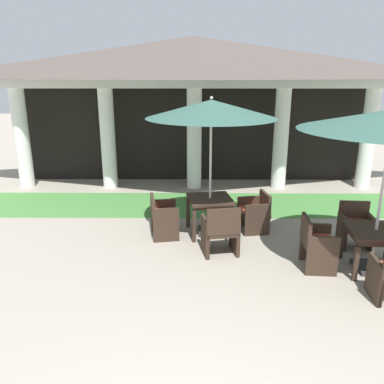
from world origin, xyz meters
name	(u,v)px	position (x,y,z in m)	size (l,w,h in m)	color
background_pavilion	(194,72)	(0.00, 9.39, 3.17)	(10.80, 3.15, 4.05)	white
lawn_strip	(194,204)	(0.00, 7.73, 0.00)	(12.60, 1.90, 0.01)	#47843D
patio_table_near_foreground	(210,203)	(0.33, 5.95, 0.65)	(0.97, 0.97, 0.76)	#38281E
patio_umbrella_near_foreground	(211,110)	(0.33, 5.95, 2.48)	(2.48, 2.48, 2.73)	#2D2D2D
patio_chair_near_foreground_west	(163,216)	(-0.60, 5.79, 0.42)	(0.61, 0.69, 0.83)	#38281E
patio_chair_near_foreground_east	(255,212)	(1.26, 6.11, 0.40)	(0.63, 0.67, 0.81)	#38281E
patio_chair_near_foreground_south	(221,231)	(0.49, 5.01, 0.43)	(0.69, 0.64, 0.93)	#38281E
patio_table_mid_left	(375,235)	(2.97, 4.43, 0.61)	(0.92, 0.92, 0.72)	#38281E
patio_chair_mid_left_north	(356,226)	(3.03, 5.35, 0.40)	(0.61, 0.55, 0.83)	#38281E
patio_chair_mid_left_west	(317,244)	(2.05, 4.50, 0.43)	(0.55, 0.65, 0.88)	#38281E
terracotta_urn	(263,216)	(1.52, 6.48, 0.17)	(0.35, 0.35, 0.42)	#9E5633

